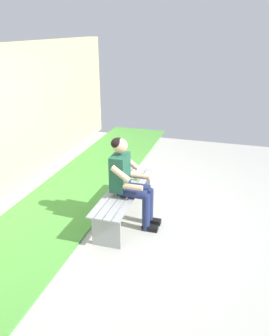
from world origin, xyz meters
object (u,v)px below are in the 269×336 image
person_seated (129,179)px  book_open (137,172)px  bench_near (125,196)px  apple (136,178)px

person_seated → book_open: (-0.76, -0.10, -0.23)m
person_seated → book_open: 0.80m
bench_near → person_seated: bearing=39.5°
bench_near → person_seated: size_ratio=1.35×
book_open → bench_near: bearing=-0.4°
bench_near → person_seated: (0.12, 0.10, 0.35)m
apple → person_seated: bearing=3.4°
apple → bench_near: bearing=-11.6°
person_seated → book_open: person_seated is taller
bench_near → book_open: 0.65m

